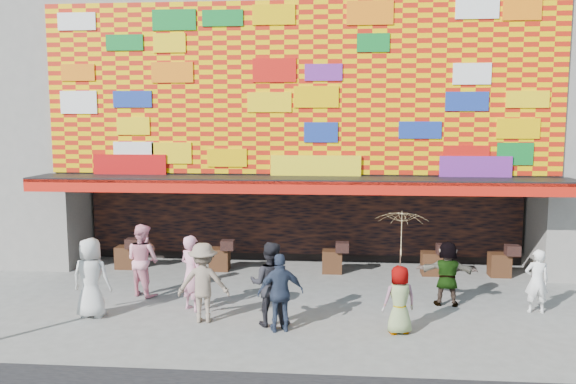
% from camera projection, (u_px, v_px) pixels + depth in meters
% --- Properties ---
extents(ground, '(90.00, 90.00, 0.00)m').
position_uv_depth(ground, '(287.00, 325.00, 12.78)').
color(ground, slate).
rests_on(ground, ground).
extents(shop_building, '(15.20, 9.40, 10.00)m').
position_uv_depth(shop_building, '(306.00, 104.00, 20.22)').
color(shop_building, gray).
rests_on(shop_building, ground).
extents(ped_a, '(0.96, 0.65, 1.90)m').
position_uv_depth(ped_a, '(91.00, 278.00, 13.23)').
color(ped_a, silver).
rests_on(ped_a, ground).
extents(ped_b, '(0.82, 0.76, 1.87)m').
position_uv_depth(ped_b, '(192.00, 273.00, 13.71)').
color(ped_b, pink).
rests_on(ped_b, ground).
extents(ped_c, '(0.98, 0.78, 1.92)m').
position_uv_depth(ped_c, '(270.00, 284.00, 12.70)').
color(ped_c, black).
rests_on(ped_c, ground).
extents(ped_d, '(1.25, 0.79, 1.85)m').
position_uv_depth(ped_d, '(203.00, 282.00, 12.93)').
color(ped_d, gray).
rests_on(ped_d, ground).
extents(ped_e, '(1.10, 0.68, 1.75)m').
position_uv_depth(ped_e, '(281.00, 293.00, 12.32)').
color(ped_e, '#2B364C').
rests_on(ped_e, ground).
extents(ped_f, '(1.57, 0.64, 1.65)m').
position_uv_depth(ped_f, '(447.00, 273.00, 14.10)').
color(ped_f, gray).
rests_on(ped_f, ground).
extents(ped_g, '(0.84, 0.67, 1.51)m').
position_uv_depth(ped_g, '(399.00, 300.00, 12.21)').
color(ped_g, gray).
rests_on(ped_g, ground).
extents(ped_h, '(0.57, 0.38, 1.56)m').
position_uv_depth(ped_h, '(537.00, 281.00, 13.55)').
color(ped_h, white).
rests_on(ped_h, ground).
extents(ped_i, '(1.17, 1.09, 1.93)m').
position_uv_depth(ped_i, '(143.00, 260.00, 14.90)').
color(ped_i, pink).
rests_on(ped_i, ground).
extents(parasol, '(1.48, 1.49, 1.97)m').
position_uv_depth(parasol, '(401.00, 234.00, 12.03)').
color(parasol, '#D1B684').
rests_on(parasol, ground).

